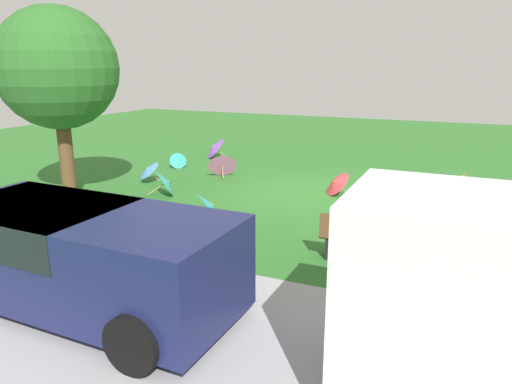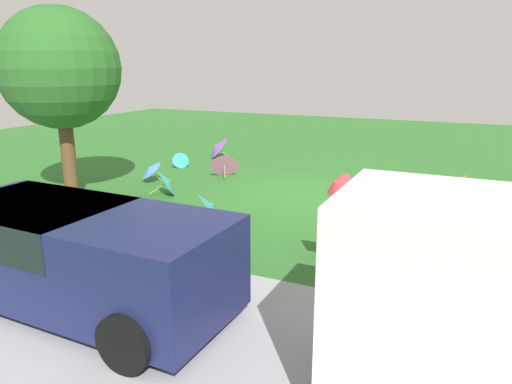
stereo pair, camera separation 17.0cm
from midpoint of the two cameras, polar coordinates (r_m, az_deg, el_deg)
The scene contains 15 objects.
ground at distance 13.65m, azimuth 5.78°, elevation -0.19°, with size 40.00×40.00×0.00m, color #2D6B28.
road_strip at distance 7.40m, azimuth -14.77°, elevation -14.29°, with size 40.00×4.21×0.01m, color #9E9EA3.
van_dark at distance 7.62m, azimuth -20.30°, elevation -6.37°, with size 4.65×2.22×1.53m.
box_trailer_white at distance 5.35m, azimuth 28.13°, elevation -11.76°, with size 3.21×2.00×2.34m.
park_bench at distance 9.01m, azimuth 12.99°, elevation -5.52°, with size 1.63×0.58×0.90m.
shade_tree at distance 13.68m, azimuth -22.03°, elevation 13.41°, with size 3.12×3.12×5.02m.
parasol_teal_0 at distance 11.04m, azimuth -5.09°, elevation -1.66°, with size 1.06×1.08×0.82m.
parasol_purple_0 at distance 18.73m, azimuth -4.43°, elevation 5.34°, with size 1.17×1.22×0.85m.
parasol_teal_1 at distance 17.12m, azimuth -8.67°, elevation 3.78°, with size 0.70×0.70×0.55m.
parasol_blue_1 at distance 15.15m, azimuth -12.19°, elevation 2.69°, with size 0.96×0.95×0.69m.
parasol_red_1 at distance 13.56m, azimuth 9.99°, elevation 1.06°, with size 0.99×1.02×0.69m.
parasol_pink_0 at distance 15.56m, azimuth -3.49°, elevation 3.35°, with size 1.12×1.02×0.84m.
parasol_teal_2 at distance 13.52m, azimuth -10.10°, elevation 1.19°, with size 0.94×0.98×0.77m.
parasol_orange_1 at distance 14.63m, azimuth 23.10°, elevation 1.05°, with size 0.66×0.73×0.67m.
parasol_red_2 at distance 12.91m, azimuth 22.38°, elevation -0.19°, with size 0.99×0.96×0.86m.
Camera 2 is at (-4.36, 12.42, 3.57)m, focal length 33.58 mm.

